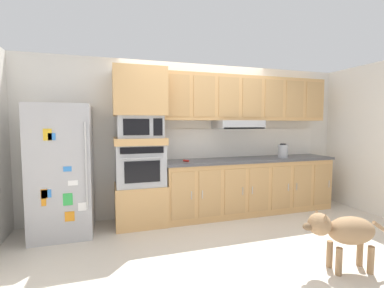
{
  "coord_description": "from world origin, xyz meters",
  "views": [
    {
      "loc": [
        -1.42,
        -3.26,
        1.51
      ],
      "look_at": [
        -0.22,
        0.59,
        1.2
      ],
      "focal_mm": 25.1,
      "sensor_mm": 36.0,
      "label": 1
    }
  ],
  "objects_px": {
    "dog": "(344,231)",
    "screwdriver": "(186,161)",
    "refrigerator": "(62,170)",
    "built_in_oven": "(140,164)",
    "microwave": "(140,127)",
    "electric_kettle": "(283,151)"
  },
  "relations": [
    {
      "from": "microwave",
      "to": "screwdriver",
      "type": "height_order",
      "value": "microwave"
    },
    {
      "from": "electric_kettle",
      "to": "dog",
      "type": "relative_size",
      "value": 0.27
    },
    {
      "from": "built_in_oven",
      "to": "dog",
      "type": "bearing_deg",
      "value": -46.6
    },
    {
      "from": "refrigerator",
      "to": "microwave",
      "type": "xyz_separation_m",
      "value": [
        1.04,
        0.07,
        0.58
      ]
    },
    {
      "from": "refrigerator",
      "to": "screwdriver",
      "type": "relative_size",
      "value": 10.43
    },
    {
      "from": "microwave",
      "to": "dog",
      "type": "height_order",
      "value": "microwave"
    },
    {
      "from": "built_in_oven",
      "to": "microwave",
      "type": "xyz_separation_m",
      "value": [
        0.0,
        -0.0,
        0.56
      ]
    },
    {
      "from": "microwave",
      "to": "built_in_oven",
      "type": "bearing_deg",
      "value": 179.23
    },
    {
      "from": "microwave",
      "to": "screwdriver",
      "type": "relative_size",
      "value": 3.82
    },
    {
      "from": "refrigerator",
      "to": "electric_kettle",
      "type": "distance_m",
      "value": 3.5
    },
    {
      "from": "dog",
      "to": "screwdriver",
      "type": "bearing_deg",
      "value": -47.14
    },
    {
      "from": "microwave",
      "to": "dog",
      "type": "distance_m",
      "value": 2.86
    },
    {
      "from": "electric_kettle",
      "to": "dog",
      "type": "bearing_deg",
      "value": -108.31
    },
    {
      "from": "dog",
      "to": "microwave",
      "type": "bearing_deg",
      "value": -34.46
    },
    {
      "from": "refrigerator",
      "to": "built_in_oven",
      "type": "distance_m",
      "value": 1.05
    },
    {
      "from": "refrigerator",
      "to": "microwave",
      "type": "distance_m",
      "value": 1.2
    },
    {
      "from": "microwave",
      "to": "electric_kettle",
      "type": "relative_size",
      "value": 2.68
    },
    {
      "from": "refrigerator",
      "to": "dog",
      "type": "bearing_deg",
      "value": -32.99
    },
    {
      "from": "microwave",
      "to": "electric_kettle",
      "type": "xyz_separation_m",
      "value": [
        2.45,
        -0.05,
        -0.43
      ]
    },
    {
      "from": "refrigerator",
      "to": "built_in_oven",
      "type": "bearing_deg",
      "value": 3.71
    },
    {
      "from": "screwdriver",
      "to": "electric_kettle",
      "type": "height_order",
      "value": "electric_kettle"
    },
    {
      "from": "built_in_oven",
      "to": "refrigerator",
      "type": "bearing_deg",
      "value": -176.29
    }
  ]
}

